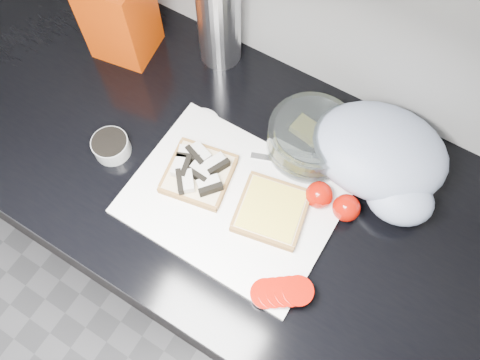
# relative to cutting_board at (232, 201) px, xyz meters

# --- Properties ---
(base_cabinet) EXTENTS (3.50, 0.60, 0.86)m
(base_cabinet) POSITION_rel_cutting_board_xyz_m (-0.02, 0.06, -0.48)
(base_cabinet) COLOR black
(base_cabinet) RESTS_ON ground
(countertop) EXTENTS (3.50, 0.64, 0.04)m
(countertop) POSITION_rel_cutting_board_xyz_m (-0.02, 0.06, -0.03)
(countertop) COLOR black
(countertop) RESTS_ON base_cabinet
(cutting_board) EXTENTS (0.40, 0.30, 0.01)m
(cutting_board) POSITION_rel_cutting_board_xyz_m (0.00, 0.00, 0.00)
(cutting_board) COLOR white
(cutting_board) RESTS_ON countertop
(bread_left) EXTENTS (0.16, 0.16, 0.04)m
(bread_left) POSITION_rel_cutting_board_xyz_m (-0.09, 0.01, 0.02)
(bread_left) COLOR beige
(bread_left) RESTS_ON cutting_board
(bread_right) EXTENTS (0.16, 0.16, 0.02)m
(bread_right) POSITION_rel_cutting_board_xyz_m (0.08, 0.02, 0.02)
(bread_right) COLOR beige
(bread_right) RESTS_ON cutting_board
(tomato_slices) EXTENTS (0.12, 0.10, 0.02)m
(tomato_slices) POSITION_rel_cutting_board_xyz_m (0.17, -0.11, 0.02)
(tomato_slices) COLOR #AE0E04
(tomato_slices) RESTS_ON cutting_board
(knife) EXTENTS (0.17, 0.08, 0.01)m
(knife) POSITION_rel_cutting_board_xyz_m (0.09, 0.15, 0.01)
(knife) COLOR silver
(knife) RESTS_ON cutting_board
(seed_tub) EXTENTS (0.08, 0.08, 0.04)m
(seed_tub) POSITION_rel_cutting_board_xyz_m (-0.28, -0.03, 0.02)
(seed_tub) COLOR #A9AFAE
(seed_tub) RESTS_ON countertop
(tub_lid) EXTENTS (0.11, 0.11, 0.01)m
(tub_lid) POSITION_rel_cutting_board_xyz_m (-0.15, 0.12, -0.00)
(tub_lid) COLOR silver
(tub_lid) RESTS_ON countertop
(glass_bowl) EXTENTS (0.18, 0.18, 0.08)m
(glass_bowl) POSITION_rel_cutting_board_xyz_m (0.07, 0.19, 0.03)
(glass_bowl) COLOR silver
(glass_bowl) RESTS_ON countertop
(bread_bag) EXTENTS (0.15, 0.14, 0.20)m
(bread_bag) POSITION_rel_cutting_board_xyz_m (-0.42, 0.21, 0.10)
(bread_bag) COLOR #DC3F03
(bread_bag) RESTS_ON countertop
(steel_canister) EXTENTS (0.09, 0.09, 0.23)m
(steel_canister) POSITION_rel_cutting_board_xyz_m (-0.22, 0.31, 0.11)
(steel_canister) COLOR silver
(steel_canister) RESTS_ON countertop
(grocery_bag) EXTENTS (0.30, 0.26, 0.12)m
(grocery_bag) POSITION_rel_cutting_board_xyz_m (0.21, 0.21, 0.05)
(grocery_bag) COLOR #A7AFCD
(grocery_bag) RESTS_ON countertop
(whole_tomatoes) EXTENTS (0.11, 0.06, 0.05)m
(whole_tomatoes) POSITION_rel_cutting_board_xyz_m (0.17, 0.09, 0.02)
(whole_tomatoes) COLOR #AE0E04
(whole_tomatoes) RESTS_ON countertop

